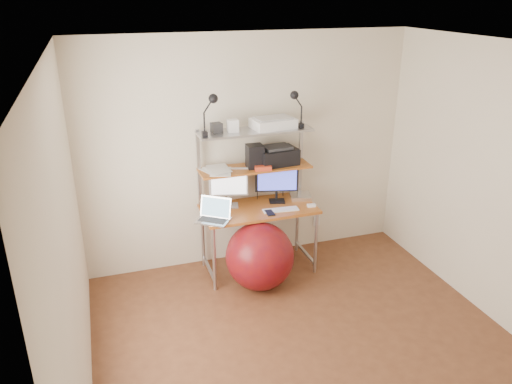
% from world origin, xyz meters
% --- Properties ---
extents(room, '(3.60, 3.60, 3.60)m').
position_xyz_m(room, '(0.00, 0.00, 1.25)').
color(room, brown).
rests_on(room, ground).
extents(computer_desk, '(1.20, 0.60, 1.57)m').
position_xyz_m(computer_desk, '(0.00, 1.50, 0.96)').
color(computer_desk, '#A75A20').
rests_on(computer_desk, ground).
extents(desktop, '(1.20, 0.60, 0.00)m').
position_xyz_m(desktop, '(0.00, 1.44, 0.74)').
color(desktop, '#A75A20').
rests_on(desktop, computer_desk).
extents(mid_shelf, '(1.18, 0.34, 0.00)m').
position_xyz_m(mid_shelf, '(0.00, 1.57, 1.15)').
color(mid_shelf, '#A75A20').
rests_on(mid_shelf, computer_desk).
extents(top_shelf, '(1.18, 0.34, 0.00)m').
position_xyz_m(top_shelf, '(0.00, 1.57, 1.55)').
color(top_shelf, '#ABACB0').
rests_on(top_shelf, computer_desk).
extents(floor, '(3.60, 3.60, 0.00)m').
position_xyz_m(floor, '(0.00, 0.00, 0.00)').
color(floor, brown).
rests_on(floor, ground).
extents(wall_outlet, '(0.08, 0.01, 0.12)m').
position_xyz_m(wall_outlet, '(0.85, 1.79, 0.30)').
color(wall_outlet, white).
rests_on(wall_outlet, room).
extents(monitor_silver, '(0.40, 0.18, 0.45)m').
position_xyz_m(monitor_silver, '(-0.29, 1.59, 0.98)').
color(monitor_silver, silver).
rests_on(monitor_silver, desktop).
extents(monitor_black, '(0.45, 0.18, 0.46)m').
position_xyz_m(monitor_black, '(0.24, 1.54, 0.97)').
color(monitor_black, black).
rests_on(monitor_black, desktop).
extents(laptop, '(0.41, 0.40, 0.28)m').
position_xyz_m(laptop, '(-0.52, 1.30, 0.79)').
color(laptop, silver).
rests_on(laptop, desktop).
extents(keyboard, '(0.38, 0.14, 0.01)m').
position_xyz_m(keyboard, '(0.20, 1.30, 0.75)').
color(keyboard, white).
rests_on(keyboard, desktop).
extents(mouse, '(0.09, 0.06, 0.02)m').
position_xyz_m(mouse, '(0.54, 1.29, 0.75)').
color(mouse, white).
rests_on(mouse, desktop).
extents(mac_mini, '(0.27, 0.27, 0.04)m').
position_xyz_m(mac_mini, '(0.52, 1.55, 0.76)').
color(mac_mini, silver).
rests_on(mac_mini, desktop).
extents(phone, '(0.08, 0.15, 0.01)m').
position_xyz_m(phone, '(0.06, 1.27, 0.75)').
color(phone, black).
rests_on(phone, desktop).
extents(printer, '(0.44, 0.32, 0.20)m').
position_xyz_m(printer, '(0.25, 1.59, 1.24)').
color(printer, black).
rests_on(printer, mid_shelf).
extents(nas_cube, '(0.17, 0.17, 0.24)m').
position_xyz_m(nas_cube, '(-0.00, 1.56, 1.27)').
color(nas_cube, black).
rests_on(nas_cube, mid_shelf).
extents(red_box, '(0.19, 0.14, 0.05)m').
position_xyz_m(red_box, '(0.05, 1.46, 1.17)').
color(red_box, red).
rests_on(red_box, mid_shelf).
extents(scanner, '(0.46, 0.33, 0.11)m').
position_xyz_m(scanner, '(0.20, 1.59, 1.61)').
color(scanner, white).
rests_on(scanner, top_shelf).
extents(box_white, '(0.11, 0.09, 0.12)m').
position_xyz_m(box_white, '(-0.23, 1.57, 1.61)').
color(box_white, white).
rests_on(box_white, top_shelf).
extents(box_grey, '(0.12, 0.12, 0.10)m').
position_xyz_m(box_grey, '(-0.40, 1.58, 1.60)').
color(box_grey, '#2C2C2F').
rests_on(box_grey, top_shelf).
extents(clip_lamp_left, '(0.16, 0.09, 0.41)m').
position_xyz_m(clip_lamp_left, '(-0.47, 1.48, 1.85)').
color(clip_lamp_left, black).
rests_on(clip_lamp_left, top_shelf).
extents(clip_lamp_right, '(0.16, 0.09, 0.39)m').
position_xyz_m(clip_lamp_right, '(0.41, 1.49, 1.83)').
color(clip_lamp_right, black).
rests_on(clip_lamp_right, top_shelf).
extents(exercise_ball, '(0.70, 0.70, 0.70)m').
position_xyz_m(exercise_ball, '(-0.10, 1.11, 0.35)').
color(exercise_ball, maroon).
rests_on(exercise_ball, floor).
extents(paper_stack, '(0.34, 0.40, 0.02)m').
position_xyz_m(paper_stack, '(-0.40, 1.57, 1.16)').
color(paper_stack, white).
rests_on(paper_stack, mid_shelf).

